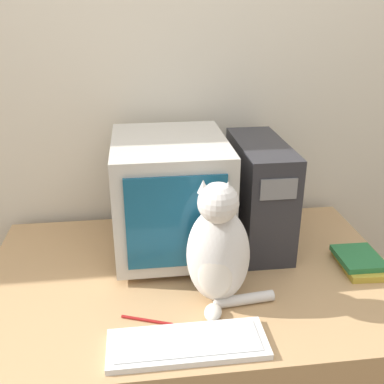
{
  "coord_description": "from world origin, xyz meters",
  "views": [
    {
      "loc": [
        -0.17,
        -0.84,
        1.64
      ],
      "look_at": [
        0.0,
        0.47,
        1.07
      ],
      "focal_mm": 42.0,
      "sensor_mm": 36.0,
      "label": 1
    }
  ],
  "objects_px": {
    "cat": "(218,251)",
    "book_stack": "(359,261)",
    "crt_monitor": "(170,195)",
    "pen": "(147,320)",
    "computer_tower": "(259,193)",
    "keyboard": "(188,344)"
  },
  "relations": [
    {
      "from": "keyboard",
      "to": "crt_monitor",
      "type": "bearing_deg",
      "value": 89.82
    },
    {
      "from": "crt_monitor",
      "to": "computer_tower",
      "type": "height_order",
      "value": "crt_monitor"
    },
    {
      "from": "keyboard",
      "to": "pen",
      "type": "distance_m",
      "value": 0.16
    },
    {
      "from": "book_stack",
      "to": "keyboard",
      "type": "bearing_deg",
      "value": -153.62
    },
    {
      "from": "crt_monitor",
      "to": "pen",
      "type": "distance_m",
      "value": 0.48
    },
    {
      "from": "keyboard",
      "to": "pen",
      "type": "height_order",
      "value": "keyboard"
    },
    {
      "from": "computer_tower",
      "to": "pen",
      "type": "distance_m",
      "value": 0.65
    },
    {
      "from": "cat",
      "to": "book_stack",
      "type": "xyz_separation_m",
      "value": [
        0.53,
        0.12,
        -0.15
      ]
    },
    {
      "from": "crt_monitor",
      "to": "computer_tower",
      "type": "relative_size",
      "value": 1.09
    },
    {
      "from": "crt_monitor",
      "to": "keyboard",
      "type": "distance_m",
      "value": 0.57
    },
    {
      "from": "computer_tower",
      "to": "book_stack",
      "type": "height_order",
      "value": "computer_tower"
    },
    {
      "from": "crt_monitor",
      "to": "cat",
      "type": "distance_m",
      "value": 0.36
    },
    {
      "from": "pen",
      "to": "keyboard",
      "type": "bearing_deg",
      "value": -48.23
    },
    {
      "from": "computer_tower",
      "to": "crt_monitor",
      "type": "bearing_deg",
      "value": -176.29
    },
    {
      "from": "crt_monitor",
      "to": "book_stack",
      "type": "height_order",
      "value": "crt_monitor"
    },
    {
      "from": "crt_monitor",
      "to": "book_stack",
      "type": "distance_m",
      "value": 0.7
    },
    {
      "from": "computer_tower",
      "to": "pen",
      "type": "bearing_deg",
      "value": -135.43
    },
    {
      "from": "computer_tower",
      "to": "keyboard",
      "type": "distance_m",
      "value": 0.67
    },
    {
      "from": "crt_monitor",
      "to": "pen",
      "type": "bearing_deg",
      "value": -104.53
    },
    {
      "from": "book_stack",
      "to": "pen",
      "type": "bearing_deg",
      "value": -164.97
    },
    {
      "from": "cat",
      "to": "book_stack",
      "type": "relative_size",
      "value": 1.98
    },
    {
      "from": "book_stack",
      "to": "crt_monitor",
      "type": "bearing_deg",
      "value": 161.73
    }
  ]
}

